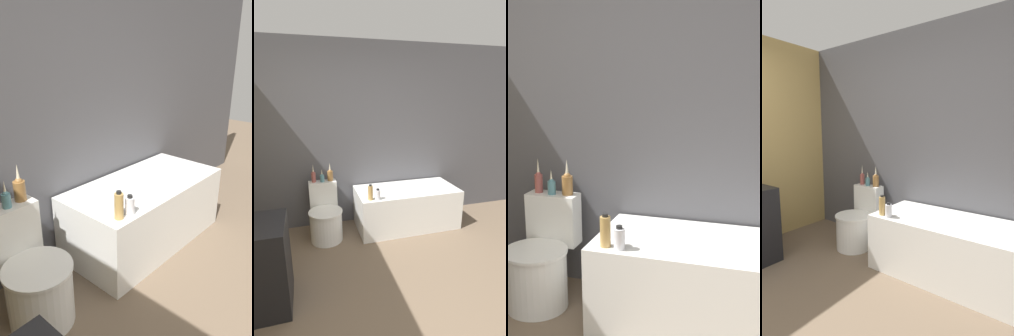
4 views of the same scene
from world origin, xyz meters
TOP-DOWN VIEW (x-y plane):
  - wall_back_tiled at (0.00, 2.25)m, footprint 6.40×0.06m
  - bathtub at (0.82, 1.85)m, footprint 1.45×0.70m
  - toilet at (-0.36, 1.82)m, footprint 0.44×0.59m
  - vase_gold at (-0.47, 2.05)m, footprint 0.06×0.06m
  - vase_silver at (-0.36, 2.03)m, footprint 0.06×0.06m
  - vase_bronze at (-0.25, 2.05)m, footprint 0.08×0.08m
  - shampoo_bottle_tall at (0.21, 1.59)m, footprint 0.06×0.06m
  - shampoo_bottle_short at (0.30, 1.58)m, footprint 0.07×0.07m

SIDE VIEW (x-z plane):
  - toilet at x=-0.36m, z-range -0.08..0.66m
  - bathtub at x=0.82m, z-range 0.00..0.58m
  - shampoo_bottle_short at x=0.30m, z-range 0.57..0.72m
  - shampoo_bottle_tall at x=0.21m, z-range 0.57..0.78m
  - vase_silver at x=-0.36m, z-range 0.71..0.89m
  - vase_gold at x=-0.47m, z-range 0.69..0.95m
  - vase_bronze at x=-0.25m, z-range 0.69..0.95m
  - wall_back_tiled at x=0.00m, z-range 0.00..2.60m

